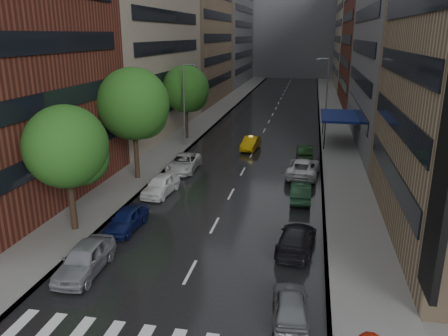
{
  "coord_description": "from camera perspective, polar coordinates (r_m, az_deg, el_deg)",
  "views": [
    {
      "loc": [
        5.76,
        -15.71,
        12.08
      ],
      "look_at": [
        0.0,
        13.19,
        3.0
      ],
      "focal_mm": 35.0,
      "sensor_mm": 36.0,
      "label": 1
    }
  ],
  "objects": [
    {
      "name": "taxi",
      "position": [
        47.59,
        3.5,
        3.25
      ],
      "size": [
        1.86,
        4.34,
        1.39
      ],
      "primitive_type": "imported",
      "rotation": [
        0.0,
        0.0,
        -0.09
      ],
      "color": "#E9B00C",
      "rests_on": "ground"
    },
    {
      "name": "tree_mid",
      "position": [
        37.09,
        -11.76,
        8.17
      ],
      "size": [
        5.99,
        5.99,
        9.54
      ],
      "color": "#382619",
      "rests_on": "ground"
    },
    {
      "name": "ground",
      "position": [
        20.63,
        -7.59,
        -18.87
      ],
      "size": [
        220.0,
        220.0,
        0.0
      ],
      "primitive_type": "plane",
      "color": "gray",
      "rests_on": "ground"
    },
    {
      "name": "street_lamp_right",
      "position": [
        61.16,
        13.24,
        9.93
      ],
      "size": [
        1.74,
        0.22,
        9.0
      ],
      "color": "gray",
      "rests_on": "sidewalk_right"
    },
    {
      "name": "sidewalk_left",
      "position": [
        68.41,
        -1.37,
        7.02
      ],
      "size": [
        4.0,
        140.0,
        0.15
      ],
      "primitive_type": "cube",
      "color": "gray",
      "rests_on": "ground"
    },
    {
      "name": "buildings_right",
      "position": [
        73.05,
        19.59,
        18.52
      ],
      "size": [
        8.05,
        109.1,
        36.0
      ],
      "color": "#937A5B",
      "rests_on": "ground"
    },
    {
      "name": "road",
      "position": [
        67.05,
        6.21,
        6.65
      ],
      "size": [
        14.0,
        140.0,
        0.01
      ],
      "primitive_type": "cube",
      "color": "black",
      "rests_on": "ground"
    },
    {
      "name": "sidewalk_right",
      "position": [
        66.87,
        13.95,
        6.28
      ],
      "size": [
        4.0,
        140.0,
        0.15
      ],
      "primitive_type": "cube",
      "color": "gray",
      "rests_on": "ground"
    },
    {
      "name": "buildings_left",
      "position": [
        77.43,
        -4.56,
        19.97
      ],
      "size": [
        8.0,
        108.0,
        38.0
      ],
      "color": "maroon",
      "rests_on": "ground"
    },
    {
      "name": "awning",
      "position": [
        51.59,
        14.78,
        6.58
      ],
      "size": [
        4.0,
        8.0,
        3.12
      ],
      "color": "navy",
      "rests_on": "sidewalk_right"
    },
    {
      "name": "parked_cars_right",
      "position": [
        33.67,
        10.01,
        -2.84
      ],
      "size": [
        2.98,
        30.86,
        1.58
      ],
      "color": "slate",
      "rests_on": "ground"
    },
    {
      "name": "tree_near",
      "position": [
        28.06,
        -19.92,
        2.61
      ],
      "size": [
        5.08,
        5.08,
        8.1
      ],
      "color": "#382619",
      "rests_on": "ground"
    },
    {
      "name": "building_far",
      "position": [
        133.89,
        9.3,
        18.59
      ],
      "size": [
        40.0,
        14.0,
        32.0
      ],
      "primitive_type": "cube",
      "color": "slate",
      "rests_on": "ground"
    },
    {
      "name": "tree_far",
      "position": [
        51.6,
        -5.04,
        10.25
      ],
      "size": [
        5.46,
        5.46,
        8.7
      ],
      "color": "#382619",
      "rests_on": "ground"
    },
    {
      "name": "street_lamp_left",
      "position": [
        48.19,
        -5.15,
        8.48
      ],
      "size": [
        1.74,
        0.22,
        9.0
      ],
      "color": "gray",
      "rests_on": "sidewalk_left"
    },
    {
      "name": "parked_cars_left",
      "position": [
        32.77,
        -9.4,
        -3.33
      ],
      "size": [
        2.61,
        23.42,
        1.59
      ],
      "color": "gray",
      "rests_on": "ground"
    }
  ]
}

